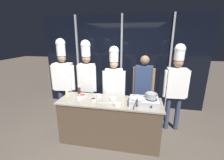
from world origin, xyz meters
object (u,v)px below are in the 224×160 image
Objects in this scene: chef_head at (63,75)px; prep_bowl_garlic at (99,96)px; squeeze_bottle_soy at (79,89)px; chef_pastry at (176,82)px; prep_bowl_soy_glaze at (93,99)px; chef_sous at (87,75)px; serving_spoon_slotted at (108,103)px; squeeze_bottle_oil at (67,93)px; prep_bowl_shrimp at (117,104)px; prep_bowl_bell_pepper at (83,95)px; frying_pan at (137,97)px; chef_line at (114,81)px; stock_pot at (151,96)px; person_guest at (143,85)px; prep_bowl_noodles at (79,98)px; portable_stove at (144,101)px; prep_bowl_bean_sprouts at (113,98)px.

prep_bowl_garlic is at bearing 147.69° from chef_head.
chef_pastry reaches higher than squeeze_bottle_soy.
chef_sous is (-0.37, 0.70, 0.31)m from prep_bowl_soy_glaze.
chef_pastry reaches higher than serving_spoon_slotted.
squeeze_bottle_oil is 0.68m from prep_bowl_garlic.
squeeze_bottle_oil is at bearing 167.10° from prep_bowl_shrimp.
prep_bowl_garlic is at bearing 7.63° from prep_bowl_bell_pepper.
frying_pan is 0.28× the size of chef_line.
stock_pot is at bearing 1.09° from frying_pan.
chef_head is at bearing 154.69° from prep_bowl_garlic.
stock_pot is 0.13× the size of person_guest.
squeeze_bottle_soy is 0.35m from prep_bowl_noodles.
portable_stove is 3.80× the size of prep_bowl_shrimp.
chef_sous is at bearing 66.28° from squeeze_bottle_oil.
chef_head reaches higher than squeeze_bottle_oil.
prep_bowl_soy_glaze reaches higher than prep_bowl_noodles.
prep_bowl_bean_sprouts is (-0.72, 0.13, -0.16)m from stock_pot.
stock_pot is 0.80m from serving_spoon_slotted.
stock_pot is (0.12, 0.00, 0.12)m from portable_stove.
squeeze_bottle_soy is (-1.39, 0.30, 0.03)m from portable_stove.
prep_bowl_garlic is 0.79× the size of prep_bowl_bell_pepper.
prep_bowl_garlic is 0.72m from chef_sous.
stock_pot reaches higher than prep_bowl_bean_sprouts.
chef_sous is (-1.34, 0.68, 0.28)m from portable_stove.
prep_bowl_garlic is 0.34m from prep_bowl_bell_pepper.
stock_pot reaches higher than serving_spoon_slotted.
squeeze_bottle_oil is 0.34m from prep_bowl_bell_pepper.
prep_bowl_shrimp is at bearing -64.98° from prep_bowl_bean_sprouts.
prep_bowl_bell_pepper reaches higher than serving_spoon_slotted.
chef_pastry is (1.93, 0.56, 0.24)m from prep_bowl_bell_pepper.
prep_bowl_soy_glaze reaches higher than serving_spoon_slotted.
stock_pot is at bearing -5.80° from prep_bowl_bell_pepper.
serving_spoon_slotted is (-0.05, -0.21, -0.01)m from prep_bowl_bean_sprouts.
serving_spoon_slotted is (0.60, -0.07, -0.02)m from prep_bowl_noodles.
portable_stove is 2.41× the size of stock_pot.
portable_stove is at bearing 7.04° from serving_spoon_slotted.
prep_bowl_bell_pepper is at bearing 31.37° from person_guest.
chef_pastry is at bearing 45.88° from portable_stove.
chef_sous is (0.61, 0.01, 0.05)m from chef_head.
prep_bowl_shrimp is (-0.60, -0.14, -0.15)m from stock_pot.
frying_pan is at bearing 21.20° from prep_bowl_shrimp.
chef_sous is at bearing 143.24° from prep_bowl_bean_sprouts.
squeeze_bottle_soy reaches higher than prep_bowl_garlic.
chef_line is at bearing 143.00° from stock_pot.
frying_pan is 0.82m from chef_line.
chef_head is (-1.03, 0.49, 0.26)m from prep_bowl_garlic.
chef_sous reaches higher than squeeze_bottle_oil.
frying_pan is at bearing 0.27° from prep_bowl_noodles.
prep_bowl_bean_sprouts is 1.19× the size of prep_bowl_garlic.
stock_pot reaches higher than prep_bowl_soy_glaze.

